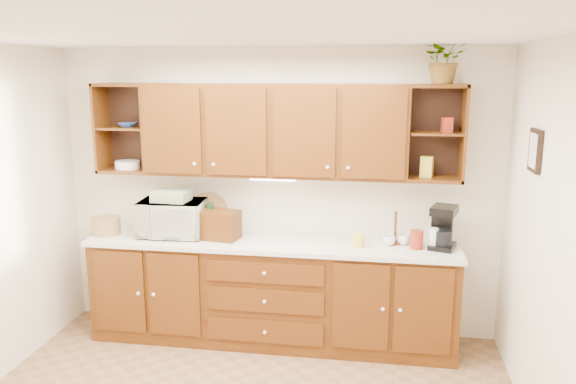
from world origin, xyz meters
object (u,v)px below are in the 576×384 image
(coffee_maker, at_px, (443,228))
(potted_plant, at_px, (445,59))
(bread_box, at_px, (218,225))
(microwave, at_px, (172,218))

(coffee_maker, xyz_separation_m, potted_plant, (-0.06, 0.06, 1.37))
(potted_plant, bearing_deg, bread_box, -176.95)
(microwave, distance_m, bread_box, 0.44)
(microwave, bearing_deg, bread_box, -7.66)
(coffee_maker, relative_size, potted_plant, 0.91)
(bread_box, distance_m, potted_plant, 2.35)
(microwave, height_order, coffee_maker, coffee_maker)
(microwave, xyz_separation_m, bread_box, (0.43, -0.03, -0.03))
(microwave, distance_m, potted_plant, 2.69)
(bread_box, bearing_deg, potted_plant, 13.60)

